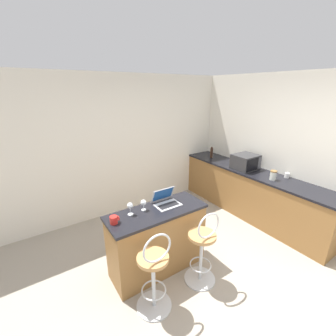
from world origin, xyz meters
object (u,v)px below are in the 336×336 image
(mug_red, at_px, (114,220))
(bar_stool_near, at_px, (154,274))
(storage_jar, at_px, (273,175))
(wine_glass_short, at_px, (143,203))
(pepper_mill, at_px, (212,152))
(mug_white, at_px, (287,175))
(microwave, at_px, (245,162))
(wine_glass_tall, at_px, (130,206))
(laptop, at_px, (166,200))
(bar_stool_far, at_px, (202,249))

(mug_red, bearing_deg, bar_stool_near, -68.25)
(storage_jar, bearing_deg, mug_red, 174.74)
(wine_glass_short, height_order, mug_red, wine_glass_short)
(storage_jar, xyz_separation_m, mug_red, (-2.67, 0.25, -0.04))
(pepper_mill, xyz_separation_m, mug_white, (0.24, -1.58, -0.07))
(microwave, xyz_separation_m, wine_glass_tall, (-2.50, -0.30, -0.02))
(mug_red, height_order, mug_white, mug_red)
(pepper_mill, relative_size, mug_red, 2.33)
(microwave, bearing_deg, wine_glass_short, -172.79)
(laptop, bearing_deg, mug_white, -9.74)
(wine_glass_short, xyz_separation_m, mug_red, (-0.42, -0.08, -0.05))
(wine_glass_short, bearing_deg, pepper_mill, 27.09)
(bar_stool_far, height_order, wine_glass_short, wine_glass_short)
(bar_stool_far, distance_m, storage_jar, 1.87)
(bar_stool_near, height_order, wine_glass_short, wine_glass_short)
(wine_glass_short, distance_m, mug_white, 2.58)
(laptop, bearing_deg, microwave, 8.86)
(bar_stool_near, bearing_deg, storage_jar, 6.32)
(bar_stool_far, relative_size, mug_white, 10.89)
(mug_red, bearing_deg, bar_stool_far, -30.18)
(wine_glass_short, bearing_deg, mug_white, -8.94)
(bar_stool_near, distance_m, wine_glass_tall, 0.79)
(storage_jar, height_order, wine_glass_short, storage_jar)
(microwave, height_order, mug_red, microwave)
(wine_glass_tall, bearing_deg, pepper_mill, 25.45)
(wine_glass_short, xyz_separation_m, pepper_mill, (2.31, 1.18, 0.02))
(laptop, bearing_deg, wine_glass_tall, 178.44)
(pepper_mill, distance_m, mug_white, 1.60)
(bar_stool_near, relative_size, microwave, 2.32)
(wine_glass_tall, bearing_deg, wine_glass_short, 1.49)
(mug_red, xyz_separation_m, mug_white, (2.96, -0.32, -0.00))
(laptop, height_order, pepper_mill, pepper_mill)
(bar_stool_near, distance_m, mug_white, 2.80)
(laptop, xyz_separation_m, mug_white, (2.23, -0.38, -0.01))
(pepper_mill, xyz_separation_m, mug_red, (-2.72, -1.26, -0.07))
(microwave, distance_m, wine_glass_short, 2.34)
(laptop, xyz_separation_m, mug_red, (-0.74, -0.06, -0.01))
(microwave, bearing_deg, mug_red, -172.32)
(laptop, xyz_separation_m, microwave, (2.00, 0.31, 0.09))
(wine_glass_short, bearing_deg, wine_glass_tall, -178.51)
(mug_white, bearing_deg, storage_jar, 164.76)
(microwave, height_order, pepper_mill, microwave)
(bar_stool_near, relative_size, pepper_mill, 4.14)
(microwave, bearing_deg, bar_stool_far, -154.24)
(wine_glass_tall, bearing_deg, bar_stool_far, -41.84)
(pepper_mill, bearing_deg, bar_stool_near, -144.80)
(laptop, distance_m, mug_white, 2.26)
(storage_jar, bearing_deg, bar_stool_far, -171.28)
(bar_stool_far, distance_m, pepper_mill, 2.60)
(wine_glass_tall, bearing_deg, microwave, 6.80)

